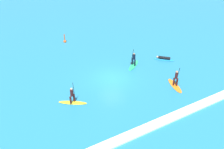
{
  "coord_description": "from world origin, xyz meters",
  "views": [
    {
      "loc": [
        -11.91,
        -20.51,
        14.84
      ],
      "look_at": [
        0.0,
        0.0,
        0.5
      ],
      "focal_mm": 41.05,
      "sensor_mm": 36.0,
      "label": 1
    }
  ],
  "objects_px": {
    "surfer_on_orange_board": "(175,82)",
    "surfer_on_yellow_board": "(72,99)",
    "marker_buoy": "(65,41)",
    "surfer_on_green_board": "(134,62)",
    "surfer_on_blue_board": "(164,58)"
  },
  "relations": [
    {
      "from": "surfer_on_orange_board",
      "to": "surfer_on_yellow_board",
      "type": "relative_size",
      "value": 1.14
    },
    {
      "from": "marker_buoy",
      "to": "surfer_on_green_board",
      "type": "bearing_deg",
      "value": -66.58
    },
    {
      "from": "surfer_on_blue_board",
      "to": "marker_buoy",
      "type": "relative_size",
      "value": 1.76
    },
    {
      "from": "surfer_on_green_board",
      "to": "surfer_on_yellow_board",
      "type": "distance_m",
      "value": 9.61
    },
    {
      "from": "surfer_on_blue_board",
      "to": "marker_buoy",
      "type": "height_order",
      "value": "marker_buoy"
    },
    {
      "from": "surfer_on_green_board",
      "to": "surfer_on_orange_board",
      "type": "relative_size",
      "value": 0.91
    },
    {
      "from": "surfer_on_yellow_board",
      "to": "marker_buoy",
      "type": "xyz_separation_m",
      "value": [
        4.51,
        13.68,
        -0.23
      ]
    },
    {
      "from": "surfer_on_green_board",
      "to": "marker_buoy",
      "type": "bearing_deg",
      "value": 77.73
    },
    {
      "from": "surfer_on_green_board",
      "to": "surfer_on_orange_board",
      "type": "height_order",
      "value": "surfer_on_green_board"
    },
    {
      "from": "surfer_on_green_board",
      "to": "marker_buoy",
      "type": "distance_m",
      "value": 11.49
    },
    {
      "from": "surfer_on_green_board",
      "to": "surfer_on_yellow_board",
      "type": "xyz_separation_m",
      "value": [
        -9.08,
        -3.14,
        -0.0
      ]
    },
    {
      "from": "surfer_on_blue_board",
      "to": "surfer_on_yellow_board",
      "type": "bearing_deg",
      "value": 56.46
    },
    {
      "from": "surfer_on_orange_board",
      "to": "surfer_on_green_board",
      "type": "bearing_deg",
      "value": 28.6
    },
    {
      "from": "surfer_on_orange_board",
      "to": "surfer_on_blue_board",
      "type": "xyz_separation_m",
      "value": [
        2.81,
        5.16,
        -0.33
      ]
    },
    {
      "from": "surfer_on_orange_board",
      "to": "marker_buoy",
      "type": "bearing_deg",
      "value": 35.82
    }
  ]
}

